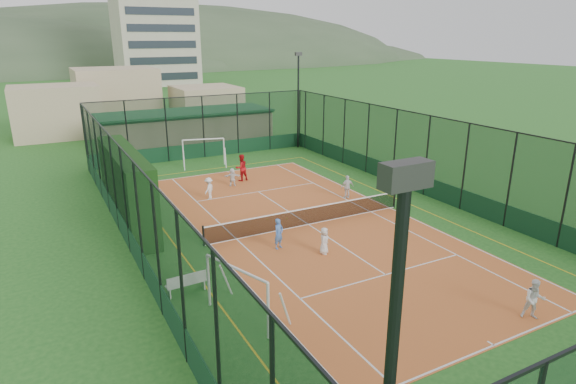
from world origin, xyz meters
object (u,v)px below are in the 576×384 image
(apartment_tower, at_px, (153,7))
(futsal_goal_far, at_px, (204,153))
(child_far_back, at_px, (232,177))
(coach, at_px, (241,168))
(futsal_goal_near, at_px, (237,295))
(clubhouse, at_px, (186,128))
(child_near_left, at_px, (324,241))
(white_bench, at_px, (186,282))
(child_far_left, at_px, (209,188))
(child_near_right, at_px, (534,299))
(floodlight_ne, at_px, (298,101))
(child_far_right, at_px, (347,187))
(child_near_mid, at_px, (279,234))

(apartment_tower, distance_m, futsal_goal_far, 70.25)
(futsal_goal_far, relative_size, child_far_back, 2.64)
(apartment_tower, height_order, coach, apartment_tower)
(apartment_tower, distance_m, futsal_goal_near, 91.67)
(clubhouse, xyz_separation_m, child_near_left, (-1.17, -25.41, -0.93))
(white_bench, distance_m, child_far_left, 11.34)
(white_bench, bearing_deg, clubhouse, 70.55)
(futsal_goal_far, height_order, child_far_back, futsal_goal_far)
(white_bench, distance_m, coach, 15.31)
(apartment_tower, relative_size, white_bench, 19.05)
(white_bench, xyz_separation_m, child_near_left, (6.63, 0.49, 0.20))
(futsal_goal_near, bearing_deg, child_near_right, -137.03)
(floodlight_ne, height_order, white_bench, floodlight_ne)
(floodlight_ne, height_order, coach, floodlight_ne)
(floodlight_ne, xyz_separation_m, apartment_tower, (3.40, 65.40, 10.88))
(apartment_tower, xyz_separation_m, child_near_right, (-9.51, -93.41, -14.24))
(child_near_left, distance_m, child_far_left, 10.12)
(futsal_goal_near, relative_size, coach, 1.72)
(clubhouse, xyz_separation_m, apartment_tower, (12.00, 60.00, 13.43))
(clubhouse, height_order, child_near_right, clubhouse)
(floodlight_ne, relative_size, child_far_left, 6.04)
(futsal_goal_far, bearing_deg, child_far_back, -76.38)
(floodlight_ne, relative_size, futsal_goal_near, 2.61)
(child_near_right, xyz_separation_m, child_far_back, (-3.46, 19.80, -0.14))
(white_bench, distance_m, child_near_right, 12.74)
(floodlight_ne, distance_m, child_far_right, 14.95)
(apartment_tower, height_order, child_near_mid, apartment_tower)
(child_near_right, distance_m, child_far_left, 18.80)
(white_bench, distance_m, futsal_goal_far, 19.53)
(child_near_mid, bearing_deg, apartment_tower, 56.50)
(child_near_right, bearing_deg, child_far_right, 122.20)
(apartment_tower, distance_m, coach, 75.06)
(child_far_back, bearing_deg, child_near_mid, 99.12)
(floodlight_ne, bearing_deg, coach, -139.35)
(white_bench, relative_size, child_far_left, 1.15)
(apartment_tower, distance_m, child_far_left, 78.35)
(child_near_mid, bearing_deg, floodlight_ne, 34.96)
(child_far_right, bearing_deg, floodlight_ne, -99.65)
(coach, bearing_deg, child_far_back, 29.63)
(apartment_tower, height_order, child_near_left, apartment_tower)
(child_far_left, bearing_deg, futsal_goal_near, 31.01)
(futsal_goal_near, xyz_separation_m, child_near_mid, (4.03, 4.72, -0.27))
(apartment_tower, bearing_deg, white_bench, -102.98)
(floodlight_ne, height_order, child_far_right, floodlight_ne)
(floodlight_ne, bearing_deg, apartment_tower, 87.02)
(white_bench, height_order, child_far_back, child_far_back)
(futsal_goal_near, xyz_separation_m, child_near_right, (9.27, -4.78, -0.26))
(futsal_goal_near, relative_size, futsal_goal_far, 0.99)
(futsal_goal_near, relative_size, child_near_mid, 2.15)
(clubhouse, distance_m, apartment_tower, 62.64)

